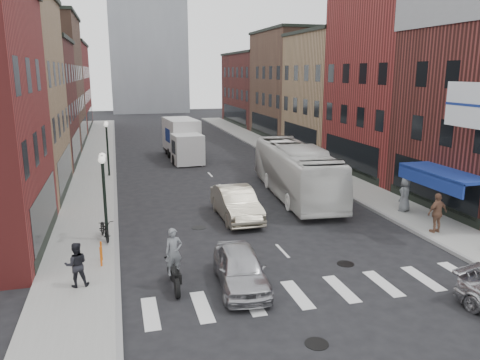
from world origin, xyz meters
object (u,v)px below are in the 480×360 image
object	(u,v)px
streetlamp_far	(107,138)
bike_rack	(101,254)
transit_bus	(295,171)
ped_left_solo	(76,265)
streetlamp_near	(104,181)
sedan_left_near	(240,268)
box_truck	(183,140)
sedan_left_far	(236,203)
motorcycle_rider	(174,261)
billboard_sign	(472,107)
ped_right_c	(405,194)
ped_right_b	(437,213)
parked_bicycle	(105,229)

from	to	relation	value
streetlamp_far	bike_rack	size ratio (longest dim) A/B	5.14
transit_bus	ped_left_solo	world-z (taller)	transit_bus
streetlamp_near	sedan_left_near	size ratio (longest dim) A/B	0.98
box_truck	sedan_left_far	xyz separation A→B (m)	(0.25, -17.93, -0.88)
motorcycle_rider	sedan_left_far	bearing A→B (deg)	54.58
billboard_sign	ped_right_c	distance (m)	6.42
ped_right_b	ped_right_c	size ratio (longest dim) A/B	1.01
billboard_sign	ped_left_solo	bearing A→B (deg)	-176.23
box_truck	sedan_left_far	bearing A→B (deg)	-94.23
streetlamp_near	sedan_left_near	world-z (taller)	streetlamp_near
bike_rack	ped_right_c	world-z (taller)	ped_right_c
ped_left_solo	ped_right_c	world-z (taller)	ped_right_c
sedan_left_far	ped_left_solo	size ratio (longest dim) A/B	3.11
billboard_sign	sedan_left_far	world-z (taller)	billboard_sign
sedan_left_near	ped_right_c	distance (m)	12.73
bike_rack	ped_left_solo	world-z (taller)	ped_left_solo
motorcycle_rider	ped_left_solo	xyz separation A→B (m)	(-3.37, 0.80, -0.10)
motorcycle_rider	sedan_left_near	size ratio (longest dim) A/B	0.54
parked_bicycle	ped_right_b	world-z (taller)	ped_right_b
billboard_sign	sedan_left_near	world-z (taller)	billboard_sign
motorcycle_rider	ped_right_b	bearing A→B (deg)	4.96
streetlamp_near	ped_right_c	size ratio (longest dim) A/B	2.16
billboard_sign	ped_right_c	world-z (taller)	billboard_sign
sedan_left_near	parked_bicycle	distance (m)	7.74
billboard_sign	transit_bus	distance (m)	11.14
bike_rack	transit_bus	distance (m)	14.24
motorcycle_rider	ped_right_b	xyz separation A→B (m)	(12.79, 2.44, 0.04)
ped_left_solo	ped_right_b	world-z (taller)	ped_right_b
streetlamp_far	motorcycle_rider	bearing A→B (deg)	-82.98
box_truck	motorcycle_rider	xyz separation A→B (m)	(-3.95, -25.35, -0.65)
streetlamp_far	ped_left_solo	world-z (taller)	streetlamp_far
motorcycle_rider	sedan_left_near	bearing A→B (deg)	-16.94
ped_right_b	transit_bus	bearing A→B (deg)	-74.10
ped_right_b	motorcycle_rider	bearing A→B (deg)	2.49
billboard_sign	bike_rack	world-z (taller)	billboard_sign
ped_right_b	sedan_left_far	bearing A→B (deg)	-38.42
bike_rack	ped_right_c	size ratio (longest dim) A/B	0.42
billboard_sign	sedan_left_near	xyz separation A→B (m)	(-11.26, -2.38, -5.42)
sedan_left_far	ped_right_c	size ratio (longest dim) A/B	2.69
streetlamp_far	ped_left_solo	size ratio (longest dim) A/B	2.50
billboard_sign	sedan_left_near	size ratio (longest dim) A/B	0.88
motorcycle_rider	sedan_left_far	world-z (taller)	motorcycle_rider
streetlamp_near	sedan_left_near	distance (m)	7.85
billboard_sign	parked_bicycle	distance (m)	17.39
streetlamp_near	streetlamp_far	bearing A→B (deg)	90.00
streetlamp_near	sedan_left_far	world-z (taller)	streetlamp_near
sedan_left_near	ped_right_b	bearing A→B (deg)	20.29
streetlamp_near	streetlamp_far	distance (m)	14.00
billboard_sign	streetlamp_near	distance (m)	16.68
billboard_sign	streetlamp_near	size ratio (longest dim) A/B	0.90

